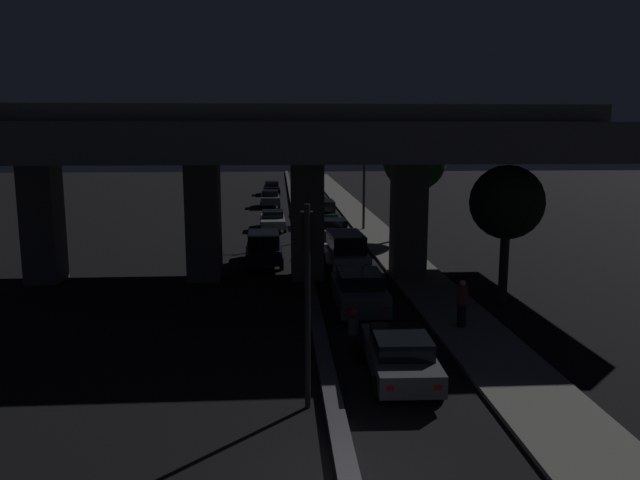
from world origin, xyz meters
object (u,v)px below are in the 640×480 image
(car_silver_second_oncoming, at_px, (273,220))
(pedestrian_on_sidewalk, at_px, (462,303))
(car_dark_blue_lead_oncoming, at_px, (264,247))
(motorcycle_black_filtering_near, at_px, (353,336))
(car_grey_third_oncoming, at_px, (270,198))
(car_black_fourth_oncoming, at_px, (272,188))
(street_lamp, at_px, (360,160))
(traffic_light_left_of_median, at_px, (307,270))
(car_white_third, at_px, (346,251))
(car_grey_lead, at_px, (400,354))
(car_dark_blue_sixth, at_px, (316,205))
(car_dark_green_fifth, at_px, (323,212))
(car_grey_second, at_px, (359,291))
(car_silver_fourth, at_px, (334,230))

(car_silver_second_oncoming, distance_m, pedestrian_on_sidewalk, 24.37)
(car_dark_blue_lead_oncoming, height_order, motorcycle_black_filtering_near, car_dark_blue_lead_oncoming)
(car_grey_third_oncoming, xyz_separation_m, car_black_fourth_oncoming, (-0.00, 11.89, -0.03))
(street_lamp, bearing_deg, car_black_fourth_oncoming, 103.48)
(traffic_light_left_of_median, distance_m, car_white_third, 15.62)
(car_dark_blue_lead_oncoming, xyz_separation_m, car_grey_third_oncoming, (0.00, 25.57, -0.08))
(car_grey_lead, xyz_separation_m, car_dark_blue_sixth, (-0.23, 35.94, 0.05))
(traffic_light_left_of_median, bearing_deg, street_lamp, 80.14)
(traffic_light_left_of_median, xyz_separation_m, car_dark_green_fifth, (2.56, 31.05, -2.53))
(street_lamp, distance_m, motorcycle_black_filtering_near, 25.25)
(car_dark_blue_lead_oncoming, distance_m, motorcycle_black_filtering_near, 14.17)
(car_grey_second, distance_m, car_silver_fourth, 15.63)
(car_black_fourth_oncoming, bearing_deg, car_grey_third_oncoming, -1.57)
(traffic_light_left_of_median, bearing_deg, car_dark_blue_sixth, 86.35)
(car_silver_second_oncoming, bearing_deg, car_grey_lead, 6.51)
(car_white_third, distance_m, pedestrian_on_sidewalk, 9.90)
(car_dark_blue_lead_oncoming, distance_m, pedestrian_on_sidewalk, 13.58)
(car_white_third, xyz_separation_m, car_silver_second_oncoming, (-3.72, 14.00, -0.34))
(motorcycle_black_filtering_near, bearing_deg, car_grey_third_oncoming, 6.98)
(car_silver_fourth, distance_m, car_dark_blue_sixth, 13.71)
(car_grey_second, distance_m, car_dark_green_fifth, 22.83)
(car_dark_green_fifth, distance_m, motorcycle_black_filtering_near, 27.54)
(street_lamp, distance_m, car_grey_second, 20.53)
(street_lamp, xyz_separation_m, car_grey_second, (-2.55, -19.96, -4.10))
(car_grey_lead, distance_m, motorcycle_black_filtering_near, 2.20)
(car_grey_second, distance_m, car_silver_second_oncoming, 21.26)
(car_dark_blue_sixth, bearing_deg, car_dark_green_fifth, -177.69)
(traffic_light_left_of_median, xyz_separation_m, motorcycle_black_filtering_near, (1.57, 3.53, -2.86))
(car_grey_lead, relative_size, car_dark_green_fifth, 0.96)
(car_grey_lead, relative_size, pedestrian_on_sidewalk, 2.73)
(car_white_third, relative_size, pedestrian_on_sidewalk, 2.66)
(street_lamp, xyz_separation_m, car_grey_third_oncoming, (-6.38, 14.75, -4.12))
(car_silver_second_oncoming, relative_size, car_black_fourth_oncoming, 1.11)
(car_dark_green_fifth, xyz_separation_m, car_grey_third_oncoming, (-4.04, 11.88, -0.16))
(street_lamp, bearing_deg, car_dark_blue_sixth, 104.95)
(car_silver_fourth, relative_size, car_dark_blue_lead_oncoming, 0.83)
(car_silver_second_oncoming, relative_size, motorcycle_black_filtering_near, 2.66)
(street_lamp, relative_size, car_silver_fourth, 2.09)
(car_grey_third_oncoming, bearing_deg, motorcycle_black_filtering_near, 3.92)
(car_dark_blue_sixth, height_order, car_dark_blue_lead_oncoming, car_dark_blue_lead_oncoming)
(car_grey_lead, height_order, car_white_third, car_white_third)
(car_grey_second, xyz_separation_m, car_dark_green_fifth, (0.21, 22.83, 0.13))
(car_grey_second, height_order, car_silver_fourth, car_grey_second)
(street_lamp, relative_size, car_silver_second_oncoming, 1.72)
(car_grey_second, height_order, car_silver_second_oncoming, car_grey_second)
(car_grey_lead, relative_size, motorcycle_black_filtering_near, 2.46)
(car_grey_second, height_order, pedestrian_on_sidewalk, pedestrian_on_sidewalk)
(traffic_light_left_of_median, xyz_separation_m, car_dark_blue_lead_oncoming, (-1.49, 17.36, -2.61))
(car_grey_lead, distance_m, car_grey_second, 6.63)
(street_lamp, xyz_separation_m, motorcycle_black_filtering_near, (-3.33, -24.65, -4.29))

